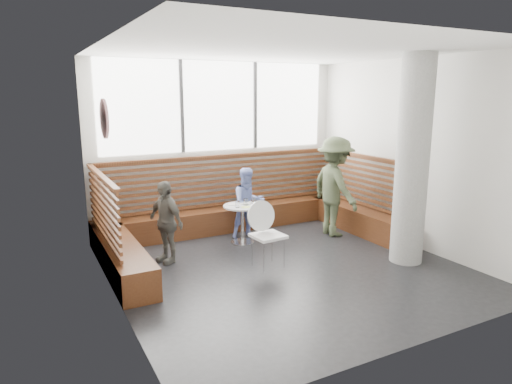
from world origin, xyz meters
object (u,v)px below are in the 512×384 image
cafe_chair (266,228)px  child_left (166,222)px  concrete_column (412,161)px  adult_man (335,187)px  child_back (248,203)px  cafe_table (242,216)px

cafe_chair → child_left: child_left is taller
concrete_column → adult_man: bearing=95.8°
adult_man → cafe_chair: bearing=115.0°
concrete_column → cafe_chair: 2.46m
concrete_column → child_back: bearing=126.6°
child_back → child_left: bearing=-160.2°
concrete_column → child_back: size_ratio=2.46×
cafe_table → child_back: size_ratio=0.53×
cafe_table → cafe_chair: cafe_chair is taller
child_back → child_left: (-1.70, -0.52, 0.00)m
adult_man → child_left: (-3.20, 0.08, -0.27)m
cafe_chair → child_back: 1.43m
adult_man → child_back: 1.64m
cafe_table → child_back: 0.37m
cafe_chair → child_back: size_ratio=0.77×
concrete_column → child_left: size_ratio=2.46×
cafe_table → child_left: (-1.46, -0.28, 0.16)m
cafe_table → concrete_column: bearing=-46.5°
cafe_table → adult_man: (1.74, -0.36, 0.43)m
concrete_column → child_back: (-1.67, 2.25, -0.95)m
cafe_chair → cafe_table: bearing=77.6°
cafe_chair → child_left: (-1.31, 0.86, 0.06)m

